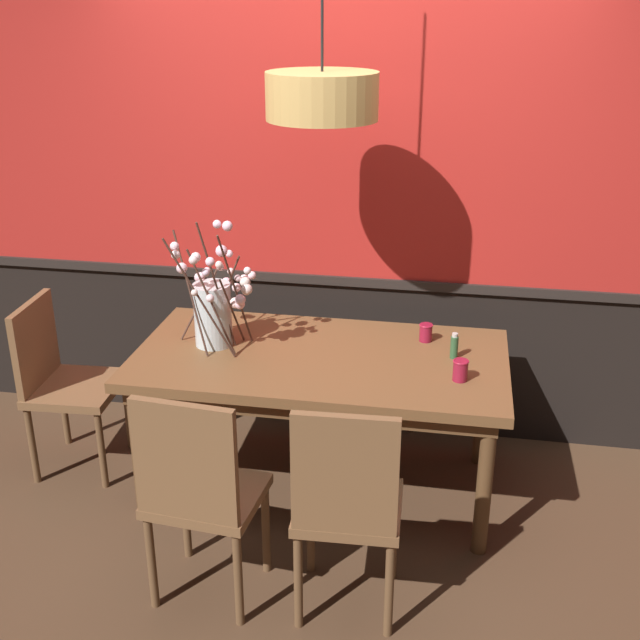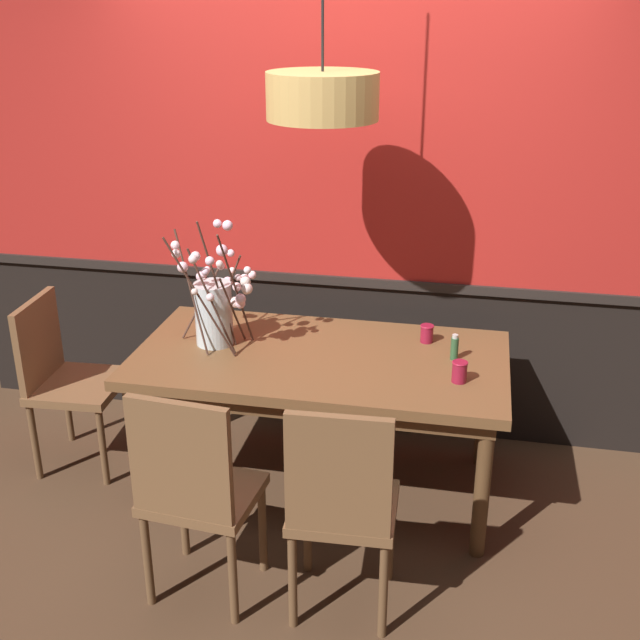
% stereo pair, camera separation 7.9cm
% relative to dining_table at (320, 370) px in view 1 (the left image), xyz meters
% --- Properties ---
extents(ground_plane, '(24.00, 24.00, 0.00)m').
position_rel_dining_table_xyz_m(ground_plane, '(0.00, 0.00, -0.66)').
color(ground_plane, '#4C3321').
extents(back_wall, '(4.48, 0.14, 2.98)m').
position_rel_dining_table_xyz_m(back_wall, '(0.00, 0.72, 0.81)').
color(back_wall, black).
rests_on(back_wall, ground).
extents(dining_table, '(1.79, 0.94, 0.75)m').
position_rel_dining_table_xyz_m(dining_table, '(0.00, 0.00, 0.00)').
color(dining_table, brown).
rests_on(dining_table, ground).
extents(chair_near_side_left, '(0.47, 0.43, 0.98)m').
position_rel_dining_table_xyz_m(chair_near_side_left, '(-0.32, -0.90, -0.11)').
color(chair_near_side_left, brown).
rests_on(chair_near_side_left, ground).
extents(chair_near_side_right, '(0.43, 0.42, 0.98)m').
position_rel_dining_table_xyz_m(chair_near_side_right, '(0.27, -0.88, -0.12)').
color(chair_near_side_right, brown).
rests_on(chair_near_side_right, ground).
extents(chair_head_west_end, '(0.45, 0.47, 0.93)m').
position_rel_dining_table_xyz_m(chair_head_west_end, '(-1.36, -0.02, -0.14)').
color(chair_head_west_end, brown).
rests_on(chair_head_west_end, ground).
extents(chair_far_side_right, '(0.46, 0.43, 0.87)m').
position_rel_dining_table_xyz_m(chair_far_side_right, '(0.23, 0.89, -0.16)').
color(chair_far_side_right, brown).
rests_on(chair_far_side_right, ground).
extents(vase_with_blossoms, '(0.42, 0.52, 0.67)m').
position_rel_dining_table_xyz_m(vase_with_blossoms, '(-0.53, 0.02, 0.27)').
color(vase_with_blossoms, silver).
rests_on(vase_with_blossoms, dining_table).
extents(candle_holder_nearer_center, '(0.07, 0.07, 0.09)m').
position_rel_dining_table_xyz_m(candle_holder_nearer_center, '(0.49, 0.26, 0.13)').
color(candle_holder_nearer_center, maroon).
rests_on(candle_holder_nearer_center, dining_table).
extents(candle_holder_nearer_edge, '(0.07, 0.07, 0.10)m').
position_rel_dining_table_xyz_m(candle_holder_nearer_edge, '(0.67, -0.15, 0.13)').
color(candle_holder_nearer_edge, maroon).
rests_on(candle_holder_nearer_edge, dining_table).
extents(condiment_bottle, '(0.04, 0.04, 0.13)m').
position_rel_dining_table_xyz_m(condiment_bottle, '(0.63, 0.08, 0.14)').
color(condiment_bottle, '#2D5633').
rests_on(condiment_bottle, dining_table).
extents(pendant_lamp, '(0.50, 0.50, 1.13)m').
position_rel_dining_table_xyz_m(pendant_lamp, '(-0.01, 0.09, 1.28)').
color(pendant_lamp, tan).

